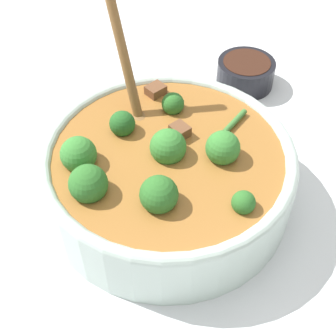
% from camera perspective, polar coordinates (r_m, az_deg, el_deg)
% --- Properties ---
extents(ground_plane, '(4.00, 4.00, 0.00)m').
position_cam_1_polar(ground_plane, '(0.59, -0.00, -3.51)').
color(ground_plane, silver).
extents(stew_bowl, '(0.32, 0.30, 0.27)m').
position_cam_1_polar(stew_bowl, '(0.56, -0.11, -0.34)').
color(stew_bowl, '#B2C6BC').
rests_on(stew_bowl, ground_plane).
extents(condiment_bowl, '(0.09, 0.09, 0.04)m').
position_cam_1_polar(condiment_bowl, '(0.76, 9.44, 11.49)').
color(condiment_bowl, black).
rests_on(condiment_bowl, ground_plane).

